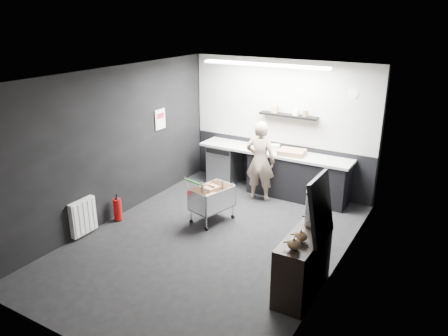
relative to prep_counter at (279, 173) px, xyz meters
The scene contains 22 objects.
floor 2.47m from the prep_counter, 93.20° to the right, with size 5.50×5.50×0.00m, color black.
ceiling 3.30m from the prep_counter, 93.20° to the right, with size 5.50×5.50×0.00m, color silver.
wall_back 0.96m from the prep_counter, 112.30° to the left, with size 5.50×5.50×0.00m, color black.
wall_front 5.25m from the prep_counter, 91.50° to the right, with size 5.50×5.50×0.00m, color black.
wall_left 3.35m from the prep_counter, 131.43° to the right, with size 5.50×5.50×0.00m, color black.
wall_right 3.18m from the prep_counter, 52.38° to the right, with size 5.50×5.50×0.00m, color black.
kitchen_wall_panel 1.43m from the prep_counter, 113.58° to the left, with size 3.95×0.02×1.70m, color #BBBBB6.
dado_panel 0.34m from the prep_counter, 113.58° to the left, with size 3.95×0.02×1.00m, color black.
floating_shelf 1.18m from the prep_counter, 72.13° to the left, with size 1.20×0.22×0.04m, color black.
wall_clock 2.13m from the prep_counter, 13.36° to the left, with size 0.20×0.20×0.03m, color white.
poster 2.63m from the prep_counter, 152.11° to the right, with size 0.02×0.30×0.40m, color white.
poster_red_band 2.66m from the prep_counter, 152.05° to the right, with size 0.01×0.22×0.10m, color red.
radiator 3.92m from the prep_counter, 122.01° to the right, with size 0.10×0.50×0.60m, color white.
ceiling_strip 2.29m from the prep_counter, 103.37° to the right, with size 2.40×0.20×0.04m, color white.
prep_counter is the anchor object (origin of this frame).
person 0.61m from the prep_counter, 115.46° to the right, with size 0.59×0.38×1.61m, color beige.
shopping_cart 1.84m from the prep_counter, 106.25° to the right, with size 0.66×0.92×0.89m.
sideboard 3.35m from the prep_counter, 60.60° to the right, with size 0.48×1.12×1.68m.
fire_extinguisher 3.29m from the prep_counter, 127.28° to the right, with size 0.15×0.15×0.49m.
cardboard_box 0.57m from the prep_counter, 10.26° to the right, with size 0.50×0.38×0.10m, color #A27B56.
pink_tub 0.70m from the prep_counter, behind, with size 0.22×0.22×0.22m, color beige.
white_container 0.53m from the prep_counter, 149.75° to the right, with size 0.18×0.14×0.16m, color white.
Camera 1 is at (3.40, -5.35, 3.59)m, focal length 35.00 mm.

